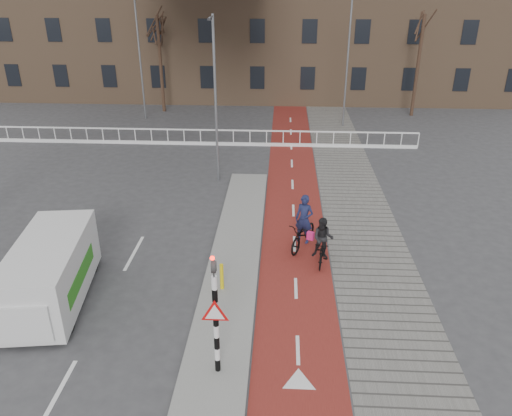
{
  "coord_description": "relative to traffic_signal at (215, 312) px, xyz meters",
  "views": [
    {
      "loc": [
        0.92,
        -11.86,
        9.46
      ],
      "look_at": [
        0.01,
        5.0,
        1.5
      ],
      "focal_mm": 35.0,
      "sensor_mm": 36.0,
      "label": 1
    }
  ],
  "objects": [
    {
      "name": "bollard",
      "position": [
        -0.32,
        3.72,
        -1.41
      ],
      "size": [
        0.12,
        0.12,
        0.92
      ],
      "primitive_type": "cylinder",
      "color": "yellow",
      "rests_on": "curb_island"
    },
    {
      "name": "van",
      "position": [
        -5.57,
        2.96,
        -0.91
      ],
      "size": [
        2.51,
        4.96,
        2.04
      ],
      "rotation": [
        0.0,
        0.0,
        0.13
      ],
      "color": "silver",
      "rests_on": "ground"
    },
    {
      "name": "bike_lane",
      "position": [
        2.1,
        12.02,
        -1.98
      ],
      "size": [
        2.5,
        60.0,
        0.01
      ],
      "primitive_type": "cube",
      "color": "maroon",
      "rests_on": "ground"
    },
    {
      "name": "sidewalk",
      "position": [
        4.9,
        12.02,
        -1.98
      ],
      "size": [
        3.0,
        60.0,
        0.01
      ],
      "primitive_type": "cube",
      "color": "slate",
      "rests_on": "ground"
    },
    {
      "name": "ground",
      "position": [
        0.6,
        2.02,
        -1.99
      ],
      "size": [
        120.0,
        120.0,
        0.0
      ],
      "primitive_type": "plane",
      "color": "#38383A",
      "rests_on": "ground"
    },
    {
      "name": "traffic_signal",
      "position": [
        0.0,
        0.0,
        0.0
      ],
      "size": [
        0.8,
        0.8,
        3.68
      ],
      "color": "black",
      "rests_on": "curb_island"
    },
    {
      "name": "cyclist_near",
      "position": [
        2.42,
        6.8,
        -1.27
      ],
      "size": [
        1.52,
        2.17,
        2.13
      ],
      "rotation": [
        0.0,
        0.0,
        -0.43
      ],
      "color": "black",
      "rests_on": "bike_lane"
    },
    {
      "name": "cyclist_far",
      "position": [
        3.05,
        5.67,
        -1.24
      ],
      "size": [
        0.83,
        1.68,
        1.78
      ],
      "rotation": [
        0.0,
        0.0,
        -0.17
      ],
      "color": "black",
      "rests_on": "bike_lane"
    },
    {
      "name": "tree_mid",
      "position": [
        -7.44,
        27.06,
        1.43
      ],
      "size": [
        0.24,
        0.24,
        6.85
      ],
      "primitive_type": "cylinder",
      "color": "black",
      "rests_on": "ground"
    },
    {
      "name": "streetlight_left",
      "position": [
        -8.32,
        24.93,
        2.15
      ],
      "size": [
        0.12,
        0.12,
        8.29
      ],
      "primitive_type": "cylinder",
      "color": "slate",
      "rests_on": "ground"
    },
    {
      "name": "streetlight_right",
      "position": [
        5.66,
        23.77,
        2.34
      ],
      "size": [
        0.12,
        0.12,
        8.65
      ],
      "primitive_type": "cylinder",
      "color": "slate",
      "rests_on": "ground"
    },
    {
      "name": "streetlight_near",
      "position": [
        -1.64,
        13.38,
        1.94
      ],
      "size": [
        0.12,
        0.12,
        7.87
      ],
      "primitive_type": "cylinder",
      "color": "slate",
      "rests_on": "ground"
    },
    {
      "name": "curb_island",
      "position": [
        -0.1,
        6.02,
        -1.93
      ],
      "size": [
        1.8,
        16.0,
        0.12
      ],
      "primitive_type": "cube",
      "color": "gray",
      "rests_on": "ground"
    },
    {
      "name": "tree_right",
      "position": [
        10.99,
        26.79,
        1.51
      ],
      "size": [
        0.24,
        0.24,
        6.99
      ],
      "primitive_type": "cylinder",
      "color": "black",
      "rests_on": "ground"
    },
    {
      "name": "railing",
      "position": [
        -4.4,
        19.02,
        -1.68
      ],
      "size": [
        28.0,
        0.1,
        0.99
      ],
      "color": "silver",
      "rests_on": "ground"
    }
  ]
}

